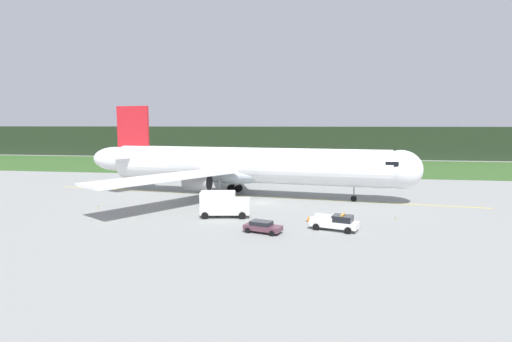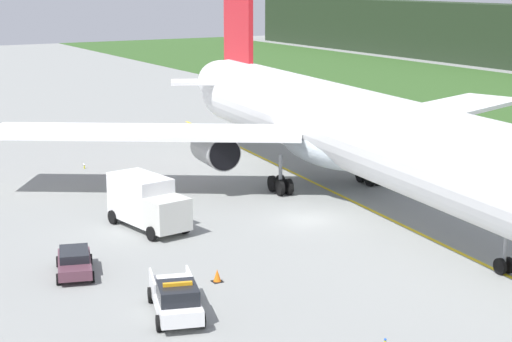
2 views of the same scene
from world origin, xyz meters
name	(u,v)px [view 1 (image 1 of 2)]	position (x,y,z in m)	size (l,w,h in m)	color
ground	(261,203)	(0.00, 0.00, 0.00)	(320.00, 320.00, 0.00)	gray
grass_verge	(289,166)	(0.00, 54.18, 0.02)	(320.00, 45.24, 0.04)	#315623
distant_tree_line	(296,142)	(0.00, 84.09, 5.50)	(288.00, 7.33, 11.01)	#22311E
taxiway_centerline_main	(246,196)	(-3.22, 5.41, 0.00)	(73.34, 0.30, 0.01)	yellow
airliner	(243,166)	(-3.76, 5.48, 5.04)	(56.77, 48.48, 15.08)	white
ops_pickup_truck	(336,222)	(10.74, -14.38, 0.90)	(5.64, 3.38, 1.94)	white
catering_truck	(224,204)	(-3.32, -10.01, 1.75)	(6.62, 3.53, 3.47)	silver
staff_car	(262,226)	(2.71, -16.70, 0.70)	(4.46, 2.87, 1.30)	#57323F
apron_cone	(309,219)	(7.57, -10.58, 0.33)	(0.54, 0.54, 0.68)	black
taxiway_edge_light_east	(395,218)	(18.30, -7.91, 0.20)	(0.12, 0.12, 0.37)	yellow
taxiway_edge_light_west	(98,207)	(-22.10, -7.91, 0.22)	(0.12, 0.12, 0.40)	yellow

